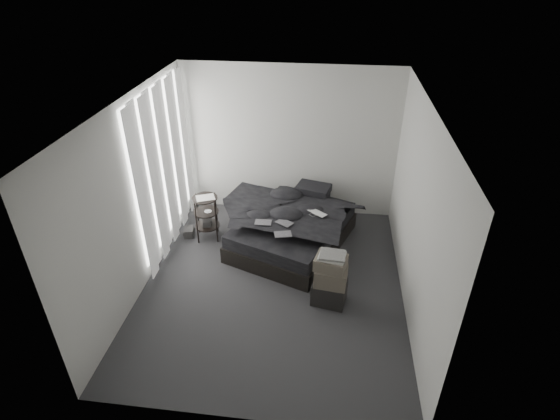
# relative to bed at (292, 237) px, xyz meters

# --- Properties ---
(floor) EXTENTS (3.60, 4.20, 0.01)m
(floor) POSITION_rel_bed_xyz_m (-0.17, -1.02, -0.13)
(floor) COLOR #2F2F31
(floor) RESTS_ON ground
(ceiling) EXTENTS (3.60, 4.20, 0.01)m
(ceiling) POSITION_rel_bed_xyz_m (-0.17, -1.02, 2.47)
(ceiling) COLOR white
(ceiling) RESTS_ON ground
(wall_back) EXTENTS (3.60, 0.01, 2.60)m
(wall_back) POSITION_rel_bed_xyz_m (-0.17, 1.08, 1.17)
(wall_back) COLOR silver
(wall_back) RESTS_ON ground
(wall_front) EXTENTS (3.60, 0.01, 2.60)m
(wall_front) POSITION_rel_bed_xyz_m (-0.17, -3.12, 1.17)
(wall_front) COLOR silver
(wall_front) RESTS_ON ground
(wall_left) EXTENTS (0.01, 4.20, 2.60)m
(wall_left) POSITION_rel_bed_xyz_m (-1.97, -1.02, 1.17)
(wall_left) COLOR silver
(wall_left) RESTS_ON ground
(wall_right) EXTENTS (0.01, 4.20, 2.60)m
(wall_right) POSITION_rel_bed_xyz_m (1.63, -1.02, 1.17)
(wall_right) COLOR silver
(wall_right) RESTS_ON ground
(window_left) EXTENTS (0.02, 2.00, 2.30)m
(window_left) POSITION_rel_bed_xyz_m (-1.95, -0.12, 1.22)
(window_left) COLOR white
(window_left) RESTS_ON wall_left
(curtain_left) EXTENTS (0.06, 2.12, 2.48)m
(curtain_left) POSITION_rel_bed_xyz_m (-1.90, -0.12, 1.15)
(curtain_left) COLOR white
(curtain_left) RESTS_ON wall_left
(bed) EXTENTS (2.05, 2.32, 0.26)m
(bed) POSITION_rel_bed_xyz_m (0.00, 0.00, 0.00)
(bed) COLOR black
(bed) RESTS_ON floor
(mattress) EXTENTS (1.98, 2.25, 0.21)m
(mattress) POSITION_rel_bed_xyz_m (0.00, 0.00, 0.23)
(mattress) COLOR black
(mattress) RESTS_ON bed
(duvet) EXTENTS (1.92, 2.05, 0.22)m
(duvet) POSITION_rel_bed_xyz_m (-0.02, -0.04, 0.45)
(duvet) COLOR black
(duvet) RESTS_ON mattress
(pillow_lower) EXTENTS (0.68, 0.57, 0.13)m
(pillow_lower) POSITION_rel_bed_xyz_m (0.22, 0.72, 0.40)
(pillow_lower) COLOR black
(pillow_lower) RESTS_ON mattress
(pillow_upper) EXTENTS (0.62, 0.50, 0.12)m
(pillow_upper) POSITION_rel_bed_xyz_m (0.28, 0.67, 0.53)
(pillow_upper) COLOR black
(pillow_upper) RESTS_ON pillow_lower
(laptop) EXTENTS (0.36, 0.35, 0.02)m
(laptop) POSITION_rel_bed_xyz_m (0.35, -0.08, 0.57)
(laptop) COLOR silver
(laptop) RESTS_ON duvet
(comic_a) EXTENTS (0.25, 0.16, 0.01)m
(comic_a) POSITION_rel_bed_xyz_m (-0.40, -0.40, 0.57)
(comic_a) COLOR black
(comic_a) RESTS_ON duvet
(comic_b) EXTENTS (0.29, 0.27, 0.01)m
(comic_b) POSITION_rel_bed_xyz_m (-0.09, -0.37, 0.57)
(comic_b) COLOR black
(comic_b) RESTS_ON duvet
(comic_c) EXTENTS (0.27, 0.21, 0.01)m
(comic_c) POSITION_rel_bed_xyz_m (-0.08, -0.67, 0.58)
(comic_c) COLOR black
(comic_c) RESTS_ON duvet
(side_stand) EXTENTS (0.48, 0.48, 0.74)m
(side_stand) POSITION_rel_bed_xyz_m (-1.40, 0.02, 0.24)
(side_stand) COLOR black
(side_stand) RESTS_ON floor
(papers) EXTENTS (0.35, 0.31, 0.01)m
(papers) POSITION_rel_bed_xyz_m (-1.38, 0.01, 0.62)
(papers) COLOR white
(papers) RESTS_ON side_stand
(floor_books) EXTENTS (0.18, 0.23, 0.15)m
(floor_books) POSITION_rel_bed_xyz_m (-1.72, 0.01, -0.06)
(floor_books) COLOR black
(floor_books) RESTS_ON floor
(box_lower) EXTENTS (0.49, 0.42, 0.32)m
(box_lower) POSITION_rel_bed_xyz_m (0.62, -1.28, 0.03)
(box_lower) COLOR black
(box_lower) RESTS_ON floor
(box_mid) EXTENTS (0.44, 0.37, 0.25)m
(box_mid) POSITION_rel_bed_xyz_m (0.63, -1.29, 0.31)
(box_mid) COLOR #5A5247
(box_mid) RESTS_ON box_lower
(box_upper) EXTENTS (0.45, 0.40, 0.17)m
(box_upper) POSITION_rel_bed_xyz_m (0.61, -1.28, 0.52)
(box_upper) COLOR #5A5247
(box_upper) RESTS_ON box_mid
(art_book_white) EXTENTS (0.38, 0.32, 0.03)m
(art_book_white) POSITION_rel_bed_xyz_m (0.62, -1.28, 0.62)
(art_book_white) COLOR silver
(art_book_white) RESTS_ON box_upper
(art_book_snake) EXTENTS (0.34, 0.28, 0.03)m
(art_book_snake) POSITION_rel_bed_xyz_m (0.63, -1.29, 0.66)
(art_book_snake) COLOR silver
(art_book_snake) RESTS_ON art_book_white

